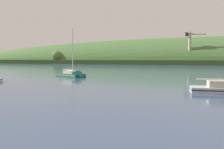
% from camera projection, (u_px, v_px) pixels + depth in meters
% --- Properties ---
extents(far_shoreline_hill, '(589.04, 104.20, 40.20)m').
position_uv_depth(far_shoreline_hill, '(203.00, 64.00, 182.01)').
color(far_shoreline_hill, '#314A21').
rests_on(far_shoreline_hill, ground).
extents(dockside_crane, '(12.99, 4.47, 21.49)m').
position_uv_depth(dockside_crane, '(190.00, 49.00, 160.40)').
color(dockside_crane, '#4C4C51').
rests_on(dockside_crane, ground).
extents(sailboat_far_left, '(8.95, 6.49, 12.51)m').
position_uv_depth(sailboat_far_left, '(73.00, 76.00, 55.85)').
color(sailboat_far_left, '#0F564C').
rests_on(sailboat_far_left, ground).
extents(mooring_buoy_foreground, '(0.46, 0.46, 0.54)m').
position_uv_depth(mooring_buoy_foreground, '(104.00, 74.00, 66.59)').
color(mooring_buoy_foreground, '#EA5B19').
rests_on(mooring_buoy_foreground, ground).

